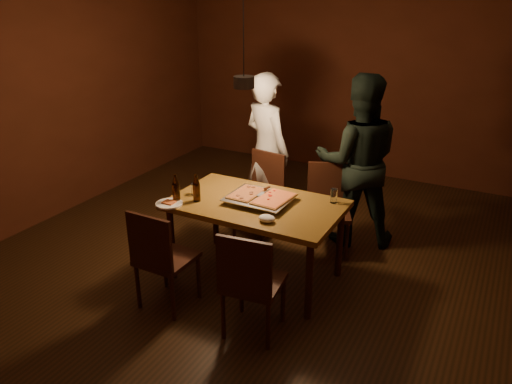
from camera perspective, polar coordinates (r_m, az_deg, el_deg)
The scene contains 19 objects.
room_shell at distance 4.45m, azimuth -1.35°, elevation 7.99°, with size 6.00×6.00×6.00m.
dining_table at distance 4.42m, azimuth 0.00°, elevation -2.08°, with size 1.50×0.90×0.75m.
chair_far_left at distance 5.31m, azimuth 0.75°, elevation 0.64°, with size 0.48×0.48×0.49m.
chair_far_right at distance 5.03m, azimuth 8.27°, elevation -0.88°, with size 0.55×0.55×0.49m.
chair_near_left at distance 4.11m, azimuth -10.97°, elevation -6.70°, with size 0.43×0.43×0.49m.
chair_near_right at distance 3.72m, azimuth -0.74°, elevation -9.60°, with size 0.47×0.47×0.49m.
pizza_tray at distance 4.39m, azimuth 0.42°, elevation -0.86°, with size 0.55×0.45×0.05m, color silver.
pizza_meat at distance 4.44m, azimuth -1.09°, elevation -0.12°, with size 0.23×0.36×0.02m, color maroon.
pizza_cheese at distance 4.33m, azimuth 2.07°, elevation -0.74°, with size 0.26×0.41×0.02m, color gold.
spatula at distance 4.40m, azimuth 0.71°, elevation -0.25°, with size 0.09×0.24×0.04m, color silver, non-canonical shape.
beer_bottle_a at distance 4.41m, azimuth -9.14°, elevation 0.43°, with size 0.07×0.07×0.25m.
beer_bottle_b at distance 4.40m, azimuth -6.83°, elevation 0.47°, with size 0.07×0.07×0.25m.
water_glass_left at distance 4.57m, azimuth -7.01°, elevation 0.33°, with size 0.07×0.07×0.11m, color silver.
water_glass_right at distance 4.41m, azimuth 8.89°, elevation -0.43°, with size 0.06×0.06×0.13m, color silver.
plate_slice at distance 4.41m, azimuth -9.90°, elevation -1.31°, with size 0.24×0.24×0.03m.
napkin at distance 4.02m, azimuth 1.24°, elevation -3.04°, with size 0.14×0.11×0.06m, color white.
diner_white at distance 5.47m, azimuth 1.25°, elevation 4.76°, with size 0.62×0.41×1.70m, color silver.
diner_dark at distance 5.12m, azimuth 11.54°, elevation 3.45°, with size 0.86×0.67×1.76m, color black.
pendant_lamp at distance 4.37m, azimuth -1.40°, elevation 12.57°, with size 0.18×0.18×1.10m.
Camera 1 is at (2.10, -3.75, 2.51)m, focal length 35.00 mm.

